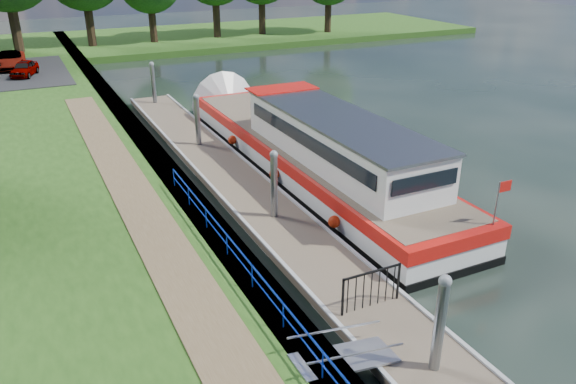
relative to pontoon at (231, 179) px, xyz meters
name	(u,v)px	position (x,y,z in m)	size (l,w,h in m)	color
ground	(419,368)	(0.00, -13.00, -0.18)	(160.00, 160.00, 0.00)	black
bank_edge	(161,169)	(-2.55, 2.00, 0.20)	(1.10, 90.00, 0.78)	#473D2D
far_bank	(207,37)	(12.00, 39.00, 0.12)	(60.00, 18.00, 0.60)	#234914
footpath	(158,237)	(-4.40, -5.00, 0.62)	(1.60, 40.00, 0.05)	brown
blue_fence	(267,289)	(-2.75, -10.00, 1.13)	(0.04, 18.04, 0.72)	#0C2DBF
pontoon	(231,179)	(0.00, 0.00, 0.00)	(2.50, 30.00, 0.56)	brown
mooring_piles	(230,156)	(0.00, 0.00, 1.10)	(0.30, 27.30, 3.55)	gray
gangway	(345,357)	(-1.85, -12.50, 0.44)	(2.58, 1.00, 0.92)	#A5A8AD
gate_panel	(372,284)	(0.00, -10.80, 0.97)	(1.85, 0.05, 1.15)	black
barge	(303,147)	(3.60, 0.11, 0.90)	(4.36, 21.15, 4.78)	black
car_a	(24,68)	(-6.98, 23.36, 1.20)	(1.29, 3.20, 1.09)	#999999
car_d	(10,60)	(-7.78, 26.77, 1.30)	(2.14, 4.63, 1.29)	#999999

